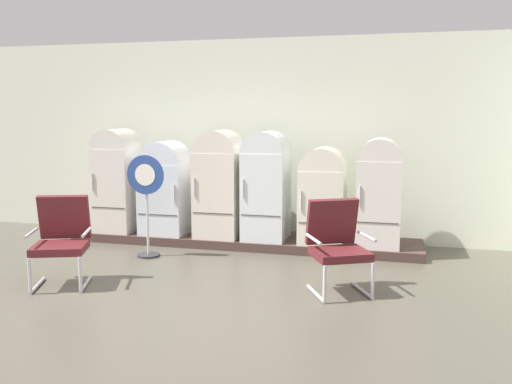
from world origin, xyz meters
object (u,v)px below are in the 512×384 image
(refrigerator_0, at_px, (117,177))
(refrigerator_2, at_px, (219,180))
(refrigerator_1, at_px, (165,185))
(armchair_right, at_px, (337,242))
(armchair_left, at_px, (62,236))
(sign_stand, at_px, (146,203))
(refrigerator_4, at_px, (323,193))
(refrigerator_3, at_px, (266,182))
(refrigerator_5, at_px, (379,189))

(refrigerator_0, bearing_deg, refrigerator_2, 0.27)
(refrigerator_1, bearing_deg, armchair_right, -31.85)
(armchair_left, bearing_deg, sign_stand, 72.86)
(refrigerator_0, relative_size, refrigerator_4, 1.17)
(armchair_left, bearing_deg, refrigerator_3, 50.74)
(refrigerator_1, height_order, refrigerator_4, refrigerator_1)
(refrigerator_5, distance_m, sign_stand, 3.28)
(refrigerator_3, xyz_separation_m, refrigerator_5, (1.65, -0.03, -0.04))
(refrigerator_5, bearing_deg, refrigerator_0, 179.82)
(refrigerator_1, xyz_separation_m, refrigerator_2, (0.88, 0.01, 0.10))
(refrigerator_0, xyz_separation_m, refrigerator_5, (4.10, -0.01, -0.05))
(refrigerator_4, height_order, armchair_right, refrigerator_4)
(refrigerator_3, bearing_deg, refrigerator_5, -1.16)
(refrigerator_1, bearing_deg, refrigerator_5, -0.16)
(refrigerator_4, bearing_deg, sign_stand, -158.78)
(armchair_left, distance_m, armchair_right, 3.23)
(refrigerator_0, distance_m, armchair_right, 4.14)
(refrigerator_1, relative_size, refrigerator_5, 0.94)
(refrigerator_2, bearing_deg, refrigerator_1, -179.22)
(refrigerator_0, relative_size, refrigerator_3, 1.01)
(refrigerator_2, bearing_deg, refrigerator_3, 0.97)
(refrigerator_4, bearing_deg, refrigerator_3, 176.68)
(refrigerator_3, bearing_deg, refrigerator_2, -179.03)
(refrigerator_3, relative_size, sign_stand, 1.12)
(refrigerator_4, bearing_deg, refrigerator_5, 1.17)
(refrigerator_0, bearing_deg, armchair_right, -25.80)
(refrigerator_1, xyz_separation_m, sign_stand, (0.12, -0.94, -0.13))
(refrigerator_5, height_order, armchair_left, refrigerator_5)
(refrigerator_4, height_order, armchair_left, refrigerator_4)
(refrigerator_0, xyz_separation_m, armchair_right, (3.70, -1.79, -0.43))
(refrigerator_4, distance_m, armchair_right, 1.83)
(refrigerator_3, relative_size, armchair_right, 1.54)
(armchair_left, bearing_deg, refrigerator_5, 32.98)
(refrigerator_0, xyz_separation_m, refrigerator_3, (2.45, 0.02, -0.01))
(refrigerator_2, relative_size, sign_stand, 1.13)
(refrigerator_0, height_order, refrigerator_3, refrigerator_0)
(refrigerator_3, distance_m, sign_stand, 1.79)
(refrigerator_3, xyz_separation_m, sign_stand, (-1.49, -0.96, -0.23))
(refrigerator_5, xyz_separation_m, armchair_left, (-3.57, -2.32, -0.37))
(refrigerator_0, distance_m, refrigerator_3, 2.45)
(refrigerator_1, height_order, refrigerator_5, refrigerator_5)
(sign_stand, bearing_deg, refrigerator_4, 21.22)
(refrigerator_4, xyz_separation_m, armchair_left, (-2.77, -2.30, -0.29))
(refrigerator_3, bearing_deg, refrigerator_4, -3.32)
(refrigerator_2, height_order, sign_stand, refrigerator_2)
(armchair_left, bearing_deg, armchair_right, 9.65)
(refrigerator_2, relative_size, refrigerator_4, 1.17)
(refrigerator_0, bearing_deg, refrigerator_5, -0.18)
(refrigerator_3, relative_size, refrigerator_4, 1.16)
(refrigerator_3, xyz_separation_m, armchair_left, (-1.92, -2.35, -0.42))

